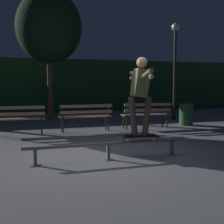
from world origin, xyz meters
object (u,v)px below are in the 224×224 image
(tree_behind_benches, at_px, (49,28))
(trash_can, at_px, (186,114))
(grind_rail, at_px, (108,147))
(lamp_post_right, at_px, (175,59))
(park_bench_leftmost, at_px, (16,117))
(park_bench_right_center, at_px, (146,112))
(park_bench_left_center, at_px, (86,114))
(skateboard, at_px, (140,137))
(skateboarder, at_px, (140,90))

(tree_behind_benches, xyz_separation_m, trash_can, (4.44, -3.24, -3.33))
(grind_rail, height_order, tree_behind_benches, tree_behind_benches)
(grind_rail, relative_size, lamp_post_right, 0.83)
(park_bench_leftmost, bearing_deg, tree_behind_benches, 69.74)
(grind_rail, xyz_separation_m, park_bench_right_center, (2.34, 3.44, 0.28))
(park_bench_left_center, bearing_deg, trash_can, 5.71)
(grind_rail, relative_size, park_bench_right_center, 2.01)
(lamp_post_right, height_order, trash_can, lamp_post_right)
(trash_can, bearing_deg, lamp_post_right, 75.70)
(park_bench_left_center, distance_m, tree_behind_benches, 4.88)
(park_bench_left_center, relative_size, lamp_post_right, 0.41)
(grind_rail, height_order, park_bench_leftmost, park_bench_leftmost)
(park_bench_leftmost, bearing_deg, grind_rail, -63.53)
(park_bench_leftmost, bearing_deg, park_bench_left_center, 0.00)
(park_bench_right_center, bearing_deg, park_bench_left_center, 180.00)
(skateboard, bearing_deg, tree_behind_benches, 98.37)
(park_bench_right_center, distance_m, tree_behind_benches, 5.55)
(lamp_post_right, bearing_deg, tree_behind_benches, 161.07)
(skateboarder, height_order, lamp_post_right, lamp_post_right)
(grind_rail, height_order, trash_can, trash_can)
(tree_behind_benches, bearing_deg, skateboarder, -81.61)
(grind_rail, distance_m, lamp_post_right, 7.34)
(skateboarder, height_order, park_bench_left_center, skateboarder)
(park_bench_leftmost, bearing_deg, lamp_post_right, 17.54)
(park_bench_leftmost, distance_m, park_bench_right_center, 4.06)
(grind_rail, xyz_separation_m, skateboard, (0.66, 0.00, 0.16))
(skateboarder, relative_size, park_bench_right_center, 0.97)
(skateboarder, relative_size, lamp_post_right, 0.40)
(skateboarder, bearing_deg, skateboard, 173.73)
(trash_can, bearing_deg, skateboarder, -131.70)
(park_bench_left_center, bearing_deg, skateboarder, -84.27)
(trash_can, bearing_deg, tree_behind_benches, 143.90)
(skateboarder, bearing_deg, grind_rail, 179.97)
(skateboard, relative_size, park_bench_right_center, 0.49)
(skateboard, height_order, tree_behind_benches, tree_behind_benches)
(park_bench_leftmost, height_order, trash_can, park_bench_leftmost)
(skateboard, relative_size, trash_can, 1.00)
(tree_behind_benches, bearing_deg, skateboard, -81.63)
(park_bench_leftmost, bearing_deg, skateboarder, -55.40)
(park_bench_leftmost, relative_size, trash_can, 2.02)
(skateboarder, relative_size, park_bench_leftmost, 0.97)
(park_bench_left_center, height_order, lamp_post_right, lamp_post_right)
(skateboard, xyz_separation_m, lamp_post_right, (3.81, 5.39, 2.06))
(skateboarder, distance_m, trash_can, 5.20)
(grind_rail, height_order, skateboarder, skateboarder)
(grind_rail, xyz_separation_m, park_bench_leftmost, (-1.71, 3.44, 0.28))
(grind_rail, bearing_deg, park_bench_left_center, 84.77)
(park_bench_right_center, xyz_separation_m, trash_can, (1.72, 0.37, -0.12))
(skateboarder, xyz_separation_m, park_bench_right_center, (1.68, 3.44, -0.82))
(skateboarder, distance_m, park_bench_left_center, 3.55)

